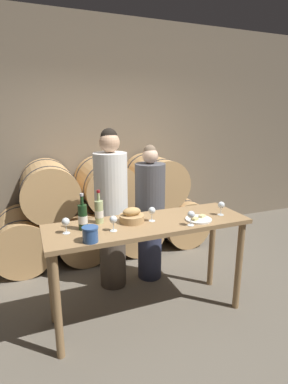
{
  "coord_description": "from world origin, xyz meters",
  "views": [
    {
      "loc": [
        -0.97,
        -2.32,
        1.89
      ],
      "look_at": [
        0.0,
        0.12,
        1.2
      ],
      "focal_mm": 28.0,
      "sensor_mm": 36.0,
      "label": 1
    }
  ],
  "objects_px": {
    "wine_bottle_red": "(83,217)",
    "wine_bottle_white": "(99,212)",
    "person_left": "(111,209)",
    "person_right": "(150,213)",
    "wine_glass_right": "(191,215)",
    "blue_crock": "(90,234)",
    "bread_basket": "(132,217)",
    "wine_glass_far_left": "(66,222)",
    "cheese_plate": "(199,219)",
    "tasting_table": "(149,237)",
    "wine_glass_far_right": "(221,206)",
    "wine_glass_center": "(152,211)",
    "wine_glass_left": "(113,220)"
  },
  "relations": [
    {
      "from": "blue_crock",
      "to": "wine_glass_center",
      "type": "relative_size",
      "value": 0.95
    },
    {
      "from": "bread_basket",
      "to": "wine_glass_left",
      "type": "bearing_deg",
      "value": -145.56
    },
    {
      "from": "blue_crock",
      "to": "wine_glass_far_left",
      "type": "relative_size",
      "value": 0.95
    },
    {
      "from": "bread_basket",
      "to": "wine_bottle_red",
      "type": "bearing_deg",
      "value": -177.51
    },
    {
      "from": "wine_glass_left",
      "to": "wine_glass_right",
      "type": "relative_size",
      "value": 1.0
    },
    {
      "from": "wine_bottle_red",
      "to": "person_left",
      "type": "bearing_deg",
      "value": 55.78
    },
    {
      "from": "cheese_plate",
      "to": "wine_bottle_white",
      "type": "bearing_deg",
      "value": 162.58
    },
    {
      "from": "blue_crock",
      "to": "wine_glass_left",
      "type": "height_order",
      "value": "wine_glass_left"
    },
    {
      "from": "tasting_table",
      "to": "wine_glass_far_right",
      "type": "relative_size",
      "value": 13.82
    },
    {
      "from": "person_left",
      "to": "blue_crock",
      "type": "distance_m",
      "value": 0.97
    },
    {
      "from": "wine_glass_far_left",
      "to": "wine_glass_center",
      "type": "xyz_separation_m",
      "value": [
        0.75,
        0.0,
        0.0
      ]
    },
    {
      "from": "person_right",
      "to": "wine_bottle_white",
      "type": "height_order",
      "value": "person_right"
    },
    {
      "from": "wine_glass_far_right",
      "to": "wine_bottle_white",
      "type": "bearing_deg",
      "value": 168.72
    },
    {
      "from": "tasting_table",
      "to": "wine_glass_center",
      "type": "bearing_deg",
      "value": 22.31
    },
    {
      "from": "wine_glass_center",
      "to": "tasting_table",
      "type": "bearing_deg",
      "value": -157.69
    },
    {
      "from": "wine_bottle_red",
      "to": "person_right",
      "type": "bearing_deg",
      "value": 35.11
    },
    {
      "from": "cheese_plate",
      "to": "wine_glass_left",
      "type": "distance_m",
      "value": 0.8
    },
    {
      "from": "person_left",
      "to": "wine_glass_far_left",
      "type": "distance_m",
      "value": 0.86
    },
    {
      "from": "tasting_table",
      "to": "person_right",
      "type": "height_order",
      "value": "person_right"
    },
    {
      "from": "tasting_table",
      "to": "wine_glass_far_right",
      "type": "distance_m",
      "value": 0.76
    },
    {
      "from": "bread_basket",
      "to": "person_right",
      "type": "bearing_deg",
      "value": 54.05
    },
    {
      "from": "wine_glass_center",
      "to": "wine_glass_left",
      "type": "bearing_deg",
      "value": -165.7
    },
    {
      "from": "wine_glass_far_left",
      "to": "wine_glass_far_right",
      "type": "relative_size",
      "value": 1.0
    },
    {
      "from": "person_right",
      "to": "blue_crock",
      "type": "distance_m",
      "value": 1.24
    },
    {
      "from": "wine_bottle_red",
      "to": "bread_basket",
      "type": "relative_size",
      "value": 1.41
    },
    {
      "from": "wine_bottle_red",
      "to": "wine_bottle_white",
      "type": "distance_m",
      "value": 0.19
    },
    {
      "from": "bread_basket",
      "to": "wine_glass_far_right",
      "type": "bearing_deg",
      "value": -9.11
    },
    {
      "from": "bread_basket",
      "to": "cheese_plate",
      "type": "xyz_separation_m",
      "value": [
        0.58,
        -0.18,
        -0.04
      ]
    },
    {
      "from": "person_right",
      "to": "wine_glass_far_right",
      "type": "height_order",
      "value": "person_right"
    },
    {
      "from": "blue_crock",
      "to": "wine_glass_far_left",
      "type": "xyz_separation_m",
      "value": [
        -0.15,
        0.24,
        0.03
      ]
    },
    {
      "from": "person_left",
      "to": "cheese_plate",
      "type": "distance_m",
      "value": 0.98
    },
    {
      "from": "blue_crock",
      "to": "wine_glass_left",
      "type": "bearing_deg",
      "value": 32.55
    },
    {
      "from": "wine_bottle_white",
      "to": "wine_glass_far_left",
      "type": "distance_m",
      "value": 0.34
    },
    {
      "from": "blue_crock",
      "to": "wine_glass_far_left",
      "type": "height_order",
      "value": "wine_glass_far_left"
    },
    {
      "from": "cheese_plate",
      "to": "person_left",
      "type": "bearing_deg",
      "value": 128.24
    },
    {
      "from": "person_right",
      "to": "bread_basket",
      "type": "distance_m",
      "value": 0.75
    },
    {
      "from": "cheese_plate",
      "to": "wine_bottle_red",
      "type": "bearing_deg",
      "value": 170.99
    },
    {
      "from": "wine_bottle_white",
      "to": "cheese_plate",
      "type": "xyz_separation_m",
      "value": [
        0.85,
        -0.27,
        -0.09
      ]
    },
    {
      "from": "wine_bottle_red",
      "to": "wine_glass_far_right",
      "type": "relative_size",
      "value": 2.36
    },
    {
      "from": "person_left",
      "to": "wine_glass_left",
      "type": "height_order",
      "value": "person_left"
    },
    {
      "from": "tasting_table",
      "to": "blue_crock",
      "type": "xyz_separation_m",
      "value": [
        -0.57,
        -0.23,
        0.21
      ]
    },
    {
      "from": "person_left",
      "to": "person_right",
      "type": "distance_m",
      "value": 0.46
    },
    {
      "from": "wine_glass_center",
      "to": "wine_glass_far_right",
      "type": "bearing_deg",
      "value": -7.64
    },
    {
      "from": "person_right",
      "to": "wine_glass_far_left",
      "type": "bearing_deg",
      "value": -147.63
    },
    {
      "from": "blue_crock",
      "to": "wine_glass_far_right",
      "type": "relative_size",
      "value": 0.95
    },
    {
      "from": "cheese_plate",
      "to": "wine_glass_center",
      "type": "relative_size",
      "value": 1.81
    },
    {
      "from": "person_right",
      "to": "wine_glass_center",
      "type": "xyz_separation_m",
      "value": [
        -0.25,
        -0.63,
        0.25
      ]
    },
    {
      "from": "tasting_table",
      "to": "person_right",
      "type": "relative_size",
      "value": 1.17
    },
    {
      "from": "wine_bottle_red",
      "to": "cheese_plate",
      "type": "height_order",
      "value": "wine_bottle_red"
    },
    {
      "from": "wine_glass_right",
      "to": "blue_crock",
      "type": "bearing_deg",
      "value": -179.04
    }
  ]
}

